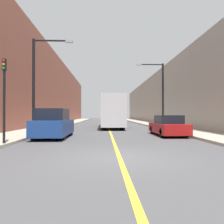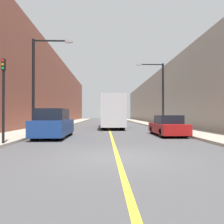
{
  "view_description": "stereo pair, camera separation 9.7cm",
  "coord_description": "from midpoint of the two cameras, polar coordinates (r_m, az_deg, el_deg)",
  "views": [
    {
      "loc": [
        -0.55,
        -7.8,
        1.52
      ],
      "look_at": [
        0.24,
        13.26,
        1.77
      ],
      "focal_mm": 35.0,
      "sensor_mm": 36.0,
      "label": 1
    },
    {
      "loc": [
        -0.45,
        -7.8,
        1.52
      ],
      "look_at": [
        0.24,
        13.26,
        1.77
      ],
      "focal_mm": 35.0,
      "sensor_mm": 36.0,
      "label": 2
    }
  ],
  "objects": [
    {
      "name": "sidewalk_left",
      "position": [
        38.32,
        -11.38,
        -2.81
      ],
      "size": [
        3.09,
        72.0,
        0.16
      ],
      "primitive_type": "cube",
      "color": "#A89E8C",
      "rests_on": "ground"
    },
    {
      "name": "traffic_light",
      "position": [
        11.64,
        -26.56,
        3.52
      ],
      "size": [
        0.16,
        0.18,
        4.03
      ],
      "color": "black",
      "rests_on": "sidewalk_left"
    },
    {
      "name": "parked_suv_left",
      "position": [
        14.79,
        -15.13,
        -3.14
      ],
      "size": [
        1.95,
        4.74,
        1.89
      ],
      "color": "navy",
      "rests_on": "ground"
    },
    {
      "name": "sidewalk_right",
      "position": [
        38.49,
        8.57,
        -2.81
      ],
      "size": [
        3.09,
        72.0,
        0.16
      ],
      "primitive_type": "cube",
      "color": "#A89E8C",
      "rests_on": "ground"
    },
    {
      "name": "bus",
      "position": [
        25.4,
        -0.2,
        0.14
      ],
      "size": [
        2.41,
        11.03,
        3.51
      ],
      "color": "silver",
      "rests_on": "ground"
    },
    {
      "name": "building_row_left",
      "position": [
        39.24,
        -16.5,
        5.41
      ],
      "size": [
        4.0,
        72.0,
        11.32
      ],
      "primitive_type": "cube",
      "color": "brown",
      "rests_on": "ground"
    },
    {
      "name": "ground_plane",
      "position": [
        7.96,
        1.54,
        -11.69
      ],
      "size": [
        200.0,
        200.0,
        0.0
      ],
      "primitive_type": "plane",
      "color": "#474749"
    },
    {
      "name": "road_center_line",
      "position": [
        37.83,
        -1.38,
        -2.97
      ],
      "size": [
        0.16,
        72.0,
        0.01
      ],
      "primitive_type": "cube",
      "color": "gold",
      "rests_on": "ground"
    },
    {
      "name": "car_right_near",
      "position": [
        16.31,
        14.21,
        -3.65
      ],
      "size": [
        1.81,
        4.66,
        1.47
      ],
      "color": "maroon",
      "rests_on": "ground"
    },
    {
      "name": "building_row_right",
      "position": [
        39.38,
        13.64,
        3.42
      ],
      "size": [
        4.0,
        72.0,
        8.63
      ],
      "primitive_type": "cube",
      "color": "gray",
      "rests_on": "ground"
    },
    {
      "name": "street_lamp_left",
      "position": [
        16.09,
        -19.0,
        8.22
      ],
      "size": [
        2.79,
        0.24,
        6.6
      ],
      "color": "black",
      "rests_on": "sidewalk_left"
    },
    {
      "name": "street_lamp_right",
      "position": [
        22.59,
        12.34,
        5.53
      ],
      "size": [
        2.79,
        0.24,
        6.51
      ],
      "color": "black",
      "rests_on": "sidewalk_right"
    }
  ]
}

